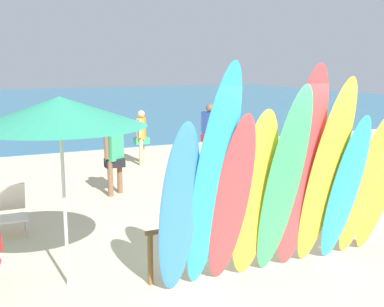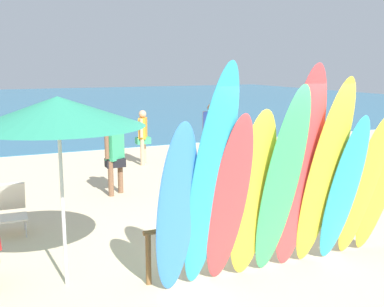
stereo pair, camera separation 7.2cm
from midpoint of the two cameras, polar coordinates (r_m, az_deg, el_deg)
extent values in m
plane|color=beige|center=(19.81, -13.69, 2.49)|extent=(60.00, 60.00, 0.00)
cube|color=teal|center=(35.19, -18.46, 5.74)|extent=(60.00, 40.00, 0.02)
cylinder|color=brown|center=(6.09, -4.90, -12.45)|extent=(0.07, 0.07, 0.68)
cylinder|color=brown|center=(7.84, 19.74, -7.71)|extent=(0.07, 0.07, 0.68)
cylinder|color=brown|center=(6.69, 9.16, -7.28)|extent=(3.55, 0.06, 0.06)
ellipsoid|color=#337AD1|center=(5.46, -1.51, -6.96)|extent=(0.47, 0.60, 2.15)
ellipsoid|color=#289EC6|center=(5.45, 2.55, -3.55)|extent=(0.58, 0.95, 2.78)
ellipsoid|color=#D13D42|center=(5.71, 4.81, -5.86)|extent=(0.48, 0.76, 2.21)
ellipsoid|color=yellow|center=(5.96, 7.62, -5.12)|extent=(0.59, 0.58, 2.23)
ellipsoid|color=#38B266|center=(6.04, 11.02, -3.61)|extent=(0.60, 0.80, 2.52)
ellipsoid|color=#D13D42|center=(6.23, 13.10, -2.13)|extent=(0.58, 0.70, 2.75)
ellipsoid|color=yellow|center=(6.43, 15.86, -2.57)|extent=(0.60, 0.83, 2.60)
ellipsoid|color=#289EC6|center=(6.70, 18.00, -4.29)|extent=(0.48, 0.70, 2.11)
ellipsoid|color=yellow|center=(6.99, 20.13, -3.93)|extent=(0.53, 0.74, 2.09)
ellipsoid|color=yellow|center=(7.17, 22.29, -2.29)|extent=(0.59, 0.80, 2.43)
cylinder|color=brown|center=(10.05, -9.49, -2.99)|extent=(0.11, 0.11, 0.75)
cylinder|color=brown|center=(10.28, -8.38, -2.65)|extent=(0.11, 0.11, 0.75)
cube|color=black|center=(10.10, -8.98, -1.09)|extent=(0.40, 0.25, 0.18)
cube|color=#33A36B|center=(10.04, -9.04, 0.88)|extent=(0.43, 0.39, 0.58)
sphere|color=brown|center=(9.98, -9.10, 3.13)|extent=(0.21, 0.21, 0.21)
cylinder|color=brown|center=(9.85, -9.96, 0.86)|extent=(0.09, 0.09, 0.52)
cylinder|color=brown|center=(10.22, -8.16, 1.27)|extent=(0.09, 0.09, 0.52)
cylinder|color=brown|center=(12.91, 3.01, 0.32)|extent=(0.12, 0.12, 0.81)
cylinder|color=brown|center=(13.13, 1.96, 0.51)|extent=(0.12, 0.12, 0.81)
cube|color=#DB333D|center=(12.96, 2.49, 1.90)|extent=(0.43, 0.27, 0.19)
cube|color=#2D4CB2|center=(12.91, 2.51, 3.57)|extent=(0.34, 0.47, 0.63)
sphere|color=brown|center=(12.86, 2.52, 5.48)|extent=(0.23, 0.23, 0.23)
cylinder|color=brown|center=(12.72, 3.37, 3.61)|extent=(0.10, 0.10, 0.56)
cylinder|color=brown|center=(13.09, 1.67, 3.83)|extent=(0.10, 0.10, 0.56)
cylinder|color=tan|center=(13.26, -5.61, 0.37)|extent=(0.11, 0.11, 0.72)
cylinder|color=tan|center=(12.97, -5.80, 0.14)|extent=(0.11, 0.11, 0.72)
cube|color=#33A36B|center=(13.07, -5.73, 1.57)|extent=(0.39, 0.24, 0.17)
cube|color=orange|center=(13.02, -5.76, 3.05)|extent=(0.34, 0.42, 0.57)
sphere|color=tan|center=(12.97, -5.79, 4.73)|extent=(0.20, 0.20, 0.20)
cylinder|color=tan|center=(13.25, -5.60, 3.32)|extent=(0.09, 0.09, 0.50)
cylinder|color=tan|center=(12.78, -5.92, 3.04)|extent=(0.09, 0.09, 0.50)
cylinder|color=#B7B7BC|center=(8.10, -19.00, -8.55)|extent=(0.02, 0.02, 0.28)
cylinder|color=#B7B7BC|center=(8.46, -19.16, -7.74)|extent=(0.02, 0.02, 0.28)
cube|color=silver|center=(8.22, -20.62, -7.22)|extent=(0.51, 0.47, 0.03)
cube|color=silver|center=(8.48, -20.82, -4.85)|extent=(0.51, 0.28, 0.51)
cylinder|color=silver|center=(5.99, -14.92, -5.13)|extent=(0.04, 0.04, 2.27)
cone|color=#2D9370|center=(5.80, -15.41, 4.87)|extent=(2.05, 2.05, 0.36)
camera|label=1|loc=(0.04, -89.76, 0.05)|focal=44.54mm
camera|label=2|loc=(0.04, 90.24, -0.05)|focal=44.54mm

